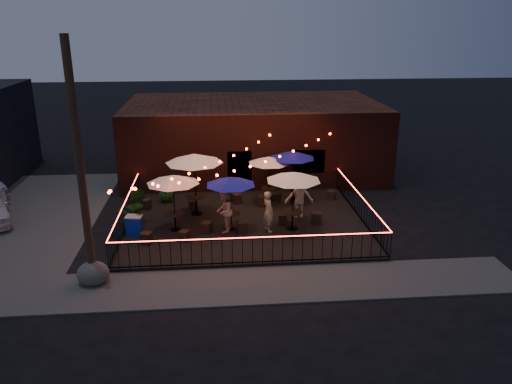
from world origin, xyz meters
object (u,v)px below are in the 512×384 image
cafe_table_3 (269,161)px  cooler (135,226)px  cafe_table_0 (173,180)px  cafe_table_1 (194,159)px  cafe_table_4 (293,177)px  boulder (93,274)px  cafe_table_5 (292,155)px  utility_pole (80,169)px  cafe_table_2 (231,182)px

cafe_table_3 → cooler: bearing=-148.9°
cafe_table_0 → cooler: 2.38m
cafe_table_1 → cafe_table_4: cafe_table_1 is taller
cafe_table_3 → boulder: 9.86m
cafe_table_5 → utility_pole: bearing=-137.3°
cafe_table_0 → cafe_table_3: bearing=36.1°
utility_pole → cooler: 4.96m
cafe_table_1 → boulder: cafe_table_1 is taller
cafe_table_0 → cooler: bearing=-164.7°
cafe_table_4 → cafe_table_0: bearing=176.2°
cafe_table_1 → boulder: bearing=-119.9°
utility_pole → cafe_table_3: (6.70, 6.98, -1.85)m
cafe_table_2 → cafe_table_5: 4.56m
cafe_table_1 → cafe_table_3: 3.70m
cafe_table_5 → cafe_table_3: bearing=-168.7°
cafe_table_1 → cafe_table_4: (3.99, -2.03, -0.28)m
cafe_table_5 → cafe_table_2: bearing=-131.7°
cafe_table_5 → boulder: size_ratio=2.70×
cafe_table_0 → cooler: size_ratio=2.88×
cafe_table_1 → cafe_table_2: bearing=-50.9°
utility_pole → cafe_table_0: bearing=57.6°
cafe_table_3 → boulder: (-6.67, -7.05, -1.77)m
utility_pole → cafe_table_5: size_ratio=3.03×
cafe_table_0 → cafe_table_4: size_ratio=0.86×
cafe_table_3 → cafe_table_4: size_ratio=0.92×
utility_pole → cafe_table_0: 4.93m
cafe_table_3 → cafe_table_4: (0.59, -3.39, 0.24)m
cafe_table_0 → boulder: 5.05m
cafe_table_0 → cafe_table_2: size_ratio=0.91×
cafe_table_1 → cafe_table_3: cafe_table_1 is taller
cooler → boulder: (-0.87, -3.55, -0.20)m
cafe_table_3 → cafe_table_1: bearing=-158.2°
utility_pole → cafe_table_0: (2.48, 3.91, -1.69)m
utility_pole → cooler: size_ratio=9.44×
cafe_table_1 → cafe_table_0: bearing=-115.5°
cafe_table_1 → cooler: 3.84m
cafe_table_0 → cafe_table_3: 5.22m
utility_pole → cafe_table_4: bearing=26.2°
cafe_table_0 → utility_pole: bearing=-122.4°
cafe_table_5 → cooler: (-6.91, -3.73, -1.75)m
utility_pole → cafe_table_1: (3.29, 5.62, -1.32)m
cafe_table_2 → cafe_table_3: (1.92, 3.18, -0.06)m
cafe_table_0 → cooler: cafe_table_0 is taller
cafe_table_0 → cafe_table_3: cafe_table_0 is taller
boulder → cafe_table_0: bearing=58.4°
cafe_table_2 → cafe_table_4: size_ratio=0.94×
cafe_table_3 → boulder: size_ratio=2.66×
cafe_table_2 → cafe_table_4: 2.53m
cafe_table_4 → cafe_table_3: bearing=99.9°
cafe_table_1 → cafe_table_2: cafe_table_1 is taller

